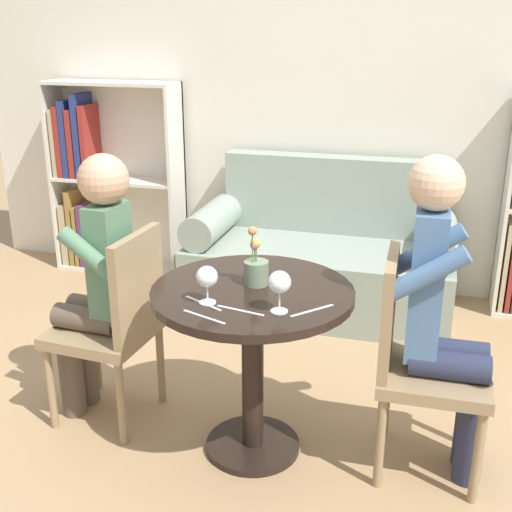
# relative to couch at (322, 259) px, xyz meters

# --- Properties ---
(ground_plane) EXTENTS (16.00, 16.00, 0.00)m
(ground_plane) POSITION_rel_couch_xyz_m (0.00, -1.58, -0.31)
(ground_plane) COLOR tan
(back_wall) EXTENTS (5.20, 0.05, 2.70)m
(back_wall) POSITION_rel_couch_xyz_m (0.00, 0.43, 1.04)
(back_wall) COLOR silver
(back_wall) RESTS_ON ground_plane
(round_table) EXTENTS (0.80, 0.80, 0.74)m
(round_table) POSITION_rel_couch_xyz_m (0.00, -1.58, 0.25)
(round_table) COLOR black
(round_table) RESTS_ON ground_plane
(couch) EXTENTS (1.62, 0.80, 0.92)m
(couch) POSITION_rel_couch_xyz_m (0.00, 0.00, 0.00)
(couch) COLOR gray
(couch) RESTS_ON ground_plane
(bookshelf_left) EXTENTS (0.95, 0.28, 1.36)m
(bookshelf_left) POSITION_rel_couch_xyz_m (-1.67, 0.27, 0.35)
(bookshelf_left) COLOR silver
(bookshelf_left) RESTS_ON ground_plane
(chair_left) EXTENTS (0.45, 0.45, 0.90)m
(chair_left) POSITION_rel_couch_xyz_m (-0.64, -1.51, 0.18)
(chair_left) COLOR #937A56
(chair_left) RESTS_ON ground_plane
(chair_right) EXTENTS (0.43, 0.43, 0.90)m
(chair_right) POSITION_rel_couch_xyz_m (0.64, -1.49, 0.18)
(chair_right) COLOR #937A56
(chair_right) RESTS_ON ground_plane
(person_left) EXTENTS (0.43, 0.36, 1.23)m
(person_left) POSITION_rel_couch_xyz_m (-0.73, -1.50, 0.35)
(person_left) COLOR brown
(person_left) RESTS_ON ground_plane
(person_right) EXTENTS (0.42, 0.35, 1.29)m
(person_right) POSITION_rel_couch_xyz_m (0.73, -1.49, 0.37)
(person_right) COLOR #282D47
(person_right) RESTS_ON ground_plane
(wine_glass_left) EXTENTS (0.08, 0.08, 0.15)m
(wine_glass_left) POSITION_rel_couch_xyz_m (-0.12, -1.75, 0.53)
(wine_glass_left) COLOR white
(wine_glass_left) RESTS_ON round_table
(wine_glass_right) EXTENTS (0.08, 0.08, 0.16)m
(wine_glass_right) POSITION_rel_couch_xyz_m (0.15, -1.75, 0.54)
(wine_glass_right) COLOR white
(wine_glass_right) RESTS_ON round_table
(flower_vase) EXTENTS (0.10, 0.10, 0.24)m
(flower_vase) POSITION_rel_couch_xyz_m (-0.00, -1.52, 0.50)
(flower_vase) COLOR gray
(flower_vase) RESTS_ON round_table
(knife_left_setting) EXTENTS (0.19, 0.05, 0.00)m
(knife_left_setting) POSITION_rel_couch_xyz_m (0.01, -1.79, 0.43)
(knife_left_setting) COLOR silver
(knife_left_setting) RESTS_ON round_table
(fork_left_setting) EXTENTS (0.18, 0.08, 0.00)m
(fork_left_setting) POSITION_rel_couch_xyz_m (-0.09, -1.87, 0.43)
(fork_left_setting) COLOR silver
(fork_left_setting) RESTS_ON round_table
(knife_right_setting) EXTENTS (0.13, 0.15, 0.00)m
(knife_right_setting) POSITION_rel_couch_xyz_m (0.26, -1.71, 0.43)
(knife_right_setting) COLOR silver
(knife_right_setting) RESTS_ON round_table
(fork_right_setting) EXTENTS (0.17, 0.10, 0.00)m
(fork_right_setting) POSITION_rel_couch_xyz_m (-0.14, -1.76, 0.43)
(fork_right_setting) COLOR silver
(fork_right_setting) RESTS_ON round_table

